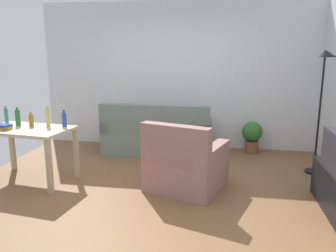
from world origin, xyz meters
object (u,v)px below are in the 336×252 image
Objects in this scene: torchiere_lamp at (323,78)px; book_stack at (2,127)px; bottle_blue at (64,119)px; bottle_green at (18,118)px; bottle_amber at (31,120)px; bottle_squat at (48,117)px; desk at (27,136)px; armchair at (185,166)px; potted_plant at (252,135)px; bottle_tall at (6,116)px; couch at (157,137)px.

torchiere_lamp is 4.50m from book_stack.
bottle_blue is 0.82m from book_stack.
book_stack is at bearing -106.11° from bottle_green.
bottle_amber is (0.22, -0.02, -0.03)m from bottle_green.
bottle_squat is at bearing -173.46° from bottle_blue.
bottle_blue is (0.68, 0.04, -0.01)m from bottle_green.
book_stack is at bearing -165.43° from torchiere_lamp.
torchiere_lamp is at bearing 14.57° from book_stack.
desk is 1.15× the size of armchair.
armchair is (-1.00, -1.84, -0.01)m from potted_plant.
bottle_squat reaches higher than bottle_blue.
bottle_tall reaches higher than bottle_amber.
bottle_amber is 0.24m from bottle_squat.
torchiere_lamp is at bearing 13.05° from bottle_blue.
bottle_tall reaches higher than potted_plant.
bottle_green is at bearing 155.21° from desk.
potted_plant is at bearing -100.16° from armchair.
potted_plant is 3.47m from bottle_squat.
bottle_tall is 1.01× the size of bottle_green.
bottle_amber is at bearing -172.61° from bottle_squat.
couch is 2.32m from bottle_green.
desk is 4.86× the size of bottle_green.
torchiere_lamp reaches higher than bottle_squat.
book_stack is (-4.32, -1.12, -0.62)m from torchiere_lamp.
bottle_green is (-4.24, -0.86, -0.54)m from torchiere_lamp.
armchair is (2.18, 0.06, -0.33)m from desk.
armchair is at bearing -153.40° from torchiere_lamp.
bottle_squat reaches higher than book_stack.
couch reaches higher than potted_plant.
bottle_tall is (-1.93, -1.39, 0.57)m from couch.
bottle_green is 0.96× the size of book_stack.
torchiere_lamp is at bearing 12.36° from bottle_amber.
torchiere_lamp is 6.86× the size of bottle_green.
potted_plant is at bearing 30.36° from book_stack.
bottle_green is 0.22m from bottle_amber.
potted_plant is at bearing 27.55° from bottle_green.
torchiere_lamp reaches higher than book_stack.
desk reaches higher than potted_plant.
torchiere_lamp reaches higher than desk.
bottle_blue is (0.23, 0.03, -0.03)m from bottle_squat.
potted_plant is 4.04m from book_stack.
armchair is (-1.85, -0.93, -1.09)m from torchiere_lamp.
armchair is (0.67, -1.52, 0.01)m from couch.
bottle_squat is at bearing 36.28° from desk.
torchiere_lamp reaches higher than bottle_tall.
bottle_amber is 0.69× the size of bottle_squat.
torchiere_lamp is 6.04× the size of bottle_squat.
torchiere_lamp is 8.73× the size of bottle_amber.
bottle_amber is 0.87× the size of bottle_blue.
bottle_blue reaches higher than bottle_amber.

